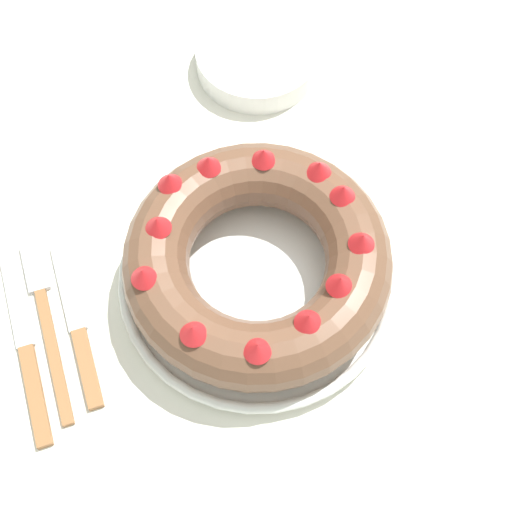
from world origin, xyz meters
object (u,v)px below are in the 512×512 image
Objects in this scene: bundt_cake at (256,255)px; side_bowl at (257,58)px; serving_dish at (256,275)px; serving_knife at (27,351)px; fork at (45,315)px; cake_knife at (79,333)px.

side_bowl is (0.10, 0.29, -0.04)m from bundt_cake.
serving_dish is 1.24× the size of serving_knife.
fork is at bearing 55.47° from serving_knife.
serving_knife is 0.47m from side_bowl.
cake_knife is at bearing -179.35° from serving_dish.
serving_dish reaches higher than fork.
serving_knife is at bearing -179.13° from bundt_cake.
serving_dish is at bearing -108.73° from side_bowl.
side_bowl is at bearing 40.81° from fork.
cake_knife is (-0.20, -0.00, -0.01)m from serving_dish.
fork is 0.04m from cake_knife.
serving_dish is 1.08× the size of bundt_cake.
serving_knife is 0.06m from cake_knife.
bundt_cake is 0.27m from serving_knife.
serving_knife and cake_knife have the same top height.
bundt_cake is at bearing -108.74° from side_bowl.
serving_knife is at bearing -176.02° from cake_knife.
serving_dish is 1.54× the size of cake_knife.
bundt_cake is at bearing 133.49° from serving_dish.
side_bowl is (0.33, 0.26, 0.01)m from fork.
serving_knife is (-0.26, -0.00, -0.06)m from bundt_cake.
fork is 1.37× the size of side_bowl.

